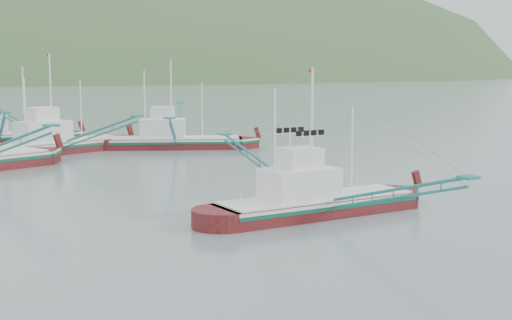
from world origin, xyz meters
TOP-DOWN VIEW (x-y plane):
  - ground at (0.00, 0.00)m, footprint 1200.00×1200.00m
  - main_boat at (1.91, 2.46)m, footprint 13.54×24.12m
  - bg_boat_far at (-0.63, 41.97)m, footprint 15.82×27.38m
  - bg_boat_right at (11.76, 38.62)m, footprint 17.68×24.20m
  - headland_right at (240.00, 430.00)m, footprint 684.00×432.00m

SIDE VIEW (x-z plane):
  - ground at x=0.00m, z-range 0.00..0.00m
  - headland_right at x=240.00m, z-range -153.00..153.00m
  - main_boat at x=1.91m, z-range -3.49..6.28m
  - bg_boat_far at x=-0.63m, z-range -3.64..7.58m
  - bg_boat_right at x=11.76m, z-range -3.09..7.57m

